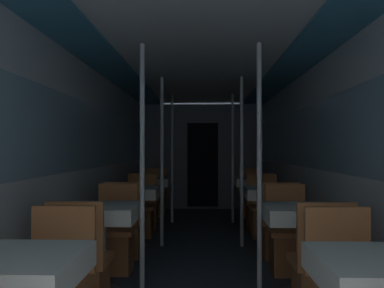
{
  "coord_description": "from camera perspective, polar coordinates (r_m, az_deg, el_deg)",
  "views": [
    {
      "loc": [
        0.03,
        -1.17,
        1.25
      ],
      "look_at": [
        -0.08,
        2.82,
        1.3
      ],
      "focal_mm": 40.0,
      "sensor_mm": 36.0,
      "label": 1
    }
  ],
  "objects": [
    {
      "name": "wall_left",
      "position": [
        4.98,
        -13.72,
        -1.92
      ],
      "size": [
        0.05,
        10.07,
        2.18
      ],
      "color": "silver",
      "rests_on": "ground_plane"
    },
    {
      "name": "wall_right",
      "position": [
        4.97,
        16.27,
        -1.92
      ],
      "size": [
        0.05,
        10.07,
        2.18
      ],
      "color": "silver",
      "rests_on": "ground_plane"
    },
    {
      "name": "ceiling_panel",
      "position": [
        4.9,
        1.25,
        10.79
      ],
      "size": [
        2.58,
        10.07,
        0.07
      ],
      "color": "silver",
      "rests_on": "wall_left"
    },
    {
      "name": "bulkhead_far",
      "position": [
        8.95,
        1.43,
        -1.69
      ],
      "size": [
        2.53,
        0.09,
        2.18
      ],
      "color": "slate",
      "rests_on": "ground_plane"
    },
    {
      "name": "dining_table_left_0",
      "position": [
        2.28,
        -23.04,
        -15.99
      ],
      "size": [
        0.65,
        0.65,
        0.75
      ],
      "color": "#4C4C51",
      "rests_on": "ground_plane"
    },
    {
      "name": "dining_table_left_1",
      "position": [
        3.91,
        -12.09,
        -9.52
      ],
      "size": [
        0.65,
        0.65,
        0.75
      ],
      "color": "#4C4C51",
      "rests_on": "ground_plane"
    },
    {
      "name": "chair_left_near_1",
      "position": [
        3.42,
        -14.59,
        -17.15
      ],
      "size": [
        0.41,
        0.41,
        0.88
      ],
      "color": "#9C5B31",
      "rests_on": "ground_plane"
    },
    {
      "name": "chair_left_far_1",
      "position": [
        4.55,
        -10.26,
        -12.98
      ],
      "size": [
        0.41,
        0.41,
        0.88
      ],
      "rotation": [
        0.0,
        0.0,
        3.14
      ],
      "color": "#9C5B31",
      "rests_on": "ground_plane"
    },
    {
      "name": "support_pole_left_1",
      "position": [
        3.79,
        -6.66,
        -3.09
      ],
      "size": [
        0.04,
        0.04,
        2.18
      ],
      "color": "silver",
      "rests_on": "ground_plane"
    },
    {
      "name": "dining_table_left_2",
      "position": [
        5.61,
        -7.81,
        -6.8
      ],
      "size": [
        0.65,
        0.65,
        0.75
      ],
      "color": "#4C4C51",
      "rests_on": "ground_plane"
    },
    {
      "name": "chair_left_near_2",
      "position": [
        5.08,
        -8.94,
        -11.66
      ],
      "size": [
        0.41,
        0.41,
        0.88
      ],
      "color": "#9C5B31",
      "rests_on": "ground_plane"
    },
    {
      "name": "chair_left_far_2",
      "position": [
        6.25,
        -6.9,
        -9.59
      ],
      "size": [
        0.41,
        0.41,
        0.88
      ],
      "rotation": [
        0.0,
        0.0,
        3.14
      ],
      "color": "#9C5B31",
      "rests_on": "ground_plane"
    },
    {
      "name": "support_pole_left_2",
      "position": [
        5.53,
        -4.03,
        -2.31
      ],
      "size": [
        0.04,
        0.04,
        2.18
      ],
      "color": "silver",
      "rests_on": "ground_plane"
    },
    {
      "name": "dining_table_left_3",
      "position": [
        7.34,
        -5.55,
        -5.34
      ],
      "size": [
        0.65,
        0.65,
        0.75
      ],
      "color": "#4C4C51",
      "rests_on": "ground_plane"
    },
    {
      "name": "chair_left_near_3",
      "position": [
        6.79,
        -6.19,
        -8.86
      ],
      "size": [
        0.41,
        0.41,
        0.88
      ],
      "color": "#9C5B31",
      "rests_on": "ground_plane"
    },
    {
      "name": "chair_left_far_3",
      "position": [
        7.97,
        -5.01,
        -7.64
      ],
      "size": [
        0.41,
        0.41,
        0.88
      ],
      "rotation": [
        0.0,
        0.0,
        3.14
      ],
      "color": "#9C5B31",
      "rests_on": "ground_plane"
    },
    {
      "name": "support_pole_left_3",
      "position": [
        7.28,
        -2.67,
        -1.9
      ],
      "size": [
        0.04,
        0.04,
        2.18
      ],
      "color": "silver",
      "rests_on": "ground_plane"
    },
    {
      "name": "dining_table_right_1",
      "position": [
        3.89,
        14.43,
        -9.55
      ],
      "size": [
        0.65,
        0.65,
        0.75
      ],
      "color": "#4C4C51",
      "rests_on": "ground_plane"
    },
    {
      "name": "chair_right_near_1",
      "position": [
        3.41,
        16.78,
        -17.23
      ],
      "size": [
        0.41,
        0.41,
        0.88
      ],
      "color": "#9C5B31",
      "rests_on": "ground_plane"
    },
    {
      "name": "chair_right_far_1",
      "position": [
        4.54,
        12.72,
        -13.01
      ],
      "size": [
        0.41,
        0.41,
        0.88
      ],
      "rotation": [
        0.0,
        0.0,
        3.14
      ],
      "color": "#9C5B31",
      "rests_on": "ground_plane"
    },
    {
      "name": "support_pole_right_1",
      "position": [
        3.78,
        8.96,
        -3.09
      ],
      "size": [
        0.04,
        0.04,
        2.18
      ],
      "color": "silver",
      "rests_on": "ground_plane"
    },
    {
      "name": "dining_table_right_2",
      "position": [
        5.6,
        10.43,
        -6.81
      ],
      "size": [
        0.65,
        0.65,
        0.75
      ],
      "color": "#4C4C51",
      "rests_on": "ground_plane"
    },
    {
      "name": "chair_right_near_2",
      "position": [
        5.07,
        11.49,
        -11.69
      ],
      "size": [
        0.41,
        0.41,
        0.88
      ],
      "color": "#9C5B31",
      "rests_on": "ground_plane"
    },
    {
      "name": "chair_right_far_2",
      "position": [
        6.24,
        9.58,
        -9.6
      ],
      "size": [
        0.41,
        0.41,
        0.88
      ],
      "rotation": [
        0.0,
        0.0,
        3.14
      ],
      "color": "#9C5B31",
      "rests_on": "ground_plane"
    },
    {
      "name": "support_pole_right_2",
      "position": [
        5.53,
        6.64,
        -2.31
      ],
      "size": [
        0.04,
        0.04,
        2.18
      ],
      "color": "silver",
      "rests_on": "ground_plane"
    },
    {
      "name": "dining_table_right_3",
      "position": [
        7.33,
        8.33,
        -5.34
      ],
      "size": [
        0.65,
        0.65,
        0.75
      ],
      "color": "#4C4C51",
      "rests_on": "ground_plane"
    },
    {
      "name": "chair_right_near_3",
      "position": [
        6.78,
        8.93,
        -8.87
      ],
      "size": [
        0.41,
        0.41,
        0.88
      ],
      "color": "#9C5B31",
      "rests_on": "ground_plane"
    },
    {
      "name": "chair_right_far_3",
      "position": [
        7.96,
        7.83,
        -7.64
      ],
      "size": [
        0.41,
        0.41,
        0.88
      ],
      "rotation": [
        0.0,
        0.0,
        3.14
      ],
      "color": "#9C5B31",
      "rests_on": "ground_plane"
    },
    {
      "name": "support_pole_right_3",
      "position": [
        7.27,
        5.44,
        -1.9
      ],
      "size": [
        0.04,
        0.04,
        2.18
      ],
      "color": "silver",
      "rests_on": "ground_plane"
    }
  ]
}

